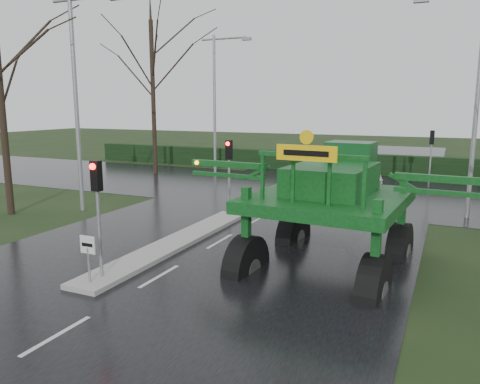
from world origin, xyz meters
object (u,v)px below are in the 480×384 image
at_px(keep_left_sign, 88,251).
at_px(street_light_left_near, 80,84).
at_px(traffic_signal_near, 97,194).
at_px(traffic_signal_mid, 229,161).
at_px(street_light_right, 471,83).
at_px(crop_sprayer, 250,187).
at_px(white_sedan, 345,186).
at_px(street_light_left_far, 218,92).
at_px(traffic_signal_far, 432,146).

relative_size(keep_left_sign, street_light_left_near, 0.14).
xyz_separation_m(traffic_signal_near, traffic_signal_mid, (0.00, 8.50, 0.00)).
bearing_deg(traffic_signal_mid, traffic_signal_near, -90.00).
relative_size(street_light_left_near, street_light_right, 1.00).
bearing_deg(crop_sprayer, white_sedan, 95.48).
xyz_separation_m(street_light_left_near, street_light_right, (16.39, 6.00, 0.00)).
relative_size(street_light_right, street_light_left_far, 1.00).
distance_m(keep_left_sign, traffic_signal_near, 1.61).
bearing_deg(street_light_left_near, crop_sprayer, -21.68).
bearing_deg(crop_sprayer, traffic_signal_near, -135.69).
distance_m(traffic_signal_mid, traffic_signal_far, 14.75).
height_order(traffic_signal_mid, white_sedan, traffic_signal_mid).
bearing_deg(keep_left_sign, traffic_signal_mid, 90.00).
relative_size(keep_left_sign, traffic_signal_far, 0.38).
distance_m(street_light_right, crop_sprayer, 12.27).
height_order(traffic_signal_far, white_sedan, traffic_signal_far).
bearing_deg(keep_left_sign, crop_sprayer, 44.83).
distance_m(traffic_signal_near, street_light_left_near, 10.40).
height_order(traffic_signal_near, traffic_signal_far, same).
bearing_deg(traffic_signal_far, street_light_right, 101.95).
height_order(traffic_signal_far, crop_sprayer, crop_sprayer).
xyz_separation_m(traffic_signal_far, street_light_left_far, (-14.69, -0.01, 3.40)).
bearing_deg(traffic_signal_far, traffic_signal_mid, 58.07).
xyz_separation_m(traffic_signal_near, crop_sprayer, (3.42, 2.91, -0.00)).
xyz_separation_m(keep_left_sign, street_light_right, (9.49, 13.50, 4.93)).
height_order(street_light_right, crop_sprayer, street_light_right).
relative_size(traffic_signal_far, street_light_left_near, 0.35).
height_order(traffic_signal_near, crop_sprayer, crop_sprayer).
bearing_deg(crop_sprayer, street_light_left_near, 162.25).
distance_m(street_light_left_near, street_light_right, 17.45).
bearing_deg(traffic_signal_mid, street_light_left_near, -167.79).
bearing_deg(traffic_signal_far, keep_left_sign, 70.07).
height_order(street_light_left_near, street_light_right, same).
distance_m(keep_left_sign, traffic_signal_mid, 9.12).
height_order(keep_left_sign, street_light_left_far, street_light_left_far).
xyz_separation_m(traffic_signal_near, traffic_signal_far, (7.80, 21.02, 0.00)).
relative_size(street_light_right, white_sedan, 2.33).
xyz_separation_m(street_light_right, crop_sprayer, (-6.07, -10.10, -3.40)).
height_order(traffic_signal_mid, street_light_left_near, street_light_left_near).
bearing_deg(traffic_signal_far, street_light_left_far, 0.03).
distance_m(street_light_left_far, white_sedan, 11.69).
height_order(street_light_right, white_sedan, street_light_right).
height_order(keep_left_sign, crop_sprayer, crop_sprayer).
bearing_deg(keep_left_sign, traffic_signal_near, 90.00).
height_order(traffic_signal_near, street_light_left_near, street_light_left_near).
relative_size(traffic_signal_near, crop_sprayer, 0.36).
height_order(traffic_signal_near, street_light_right, street_light_right).
relative_size(traffic_signal_far, street_light_left_far, 0.35).
height_order(traffic_signal_mid, street_light_left_far, street_light_left_far).
bearing_deg(crop_sprayer, street_light_left_far, 123.61).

